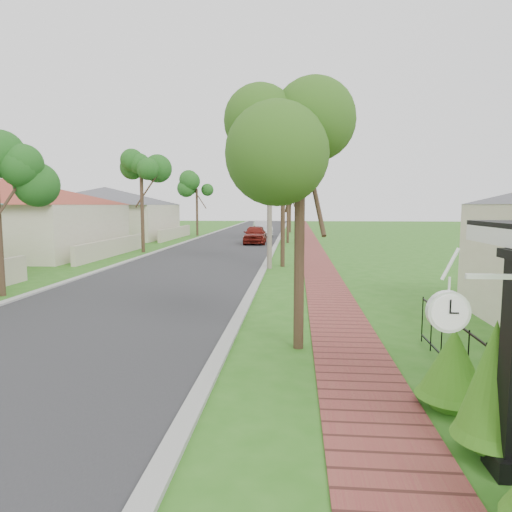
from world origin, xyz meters
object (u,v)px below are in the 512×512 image
at_px(parked_car_red, 255,235).
at_px(station_clock, 452,309).
at_px(near_tree, 300,144).
at_px(parked_car_white, 263,229).
at_px(utility_pole, 270,191).

bearing_deg(parked_car_red, station_clock, -82.88).
distance_m(near_tree, station_clock, 5.42).
xyz_separation_m(parked_car_red, station_clock, (4.69, -30.34, 1.24)).
bearing_deg(station_clock, parked_car_white, 96.96).
height_order(parked_car_red, station_clock, station_clock).
xyz_separation_m(near_tree, utility_pole, (-1.30, 11.96, -0.58)).
height_order(near_tree, station_clock, near_tree).
bearing_deg(utility_pole, parked_car_white, 94.99).
height_order(parked_car_red, parked_car_white, parked_car_white).
bearing_deg(parked_car_white, station_clock, -91.49).
xyz_separation_m(parked_car_red, utility_pole, (1.90, -13.68, 2.89)).
bearing_deg(near_tree, parked_car_red, 97.12).
distance_m(parked_car_red, station_clock, 30.72).
bearing_deg(station_clock, parked_car_red, 98.79).
distance_m(near_tree, utility_pole, 12.04).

